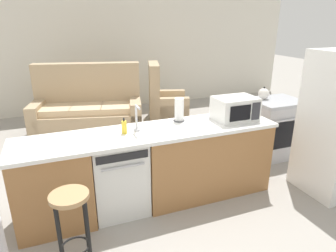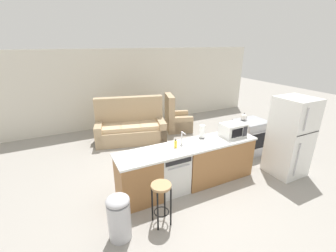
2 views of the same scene
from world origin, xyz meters
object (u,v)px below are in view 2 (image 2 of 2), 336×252
(couch, at_px, (130,127))
(stove_range, at_px, (250,137))
(soap_bottle, at_px, (176,144))
(paper_towel_roll, at_px, (202,132))
(armchair, at_px, (176,120))
(refrigerator, at_px, (290,137))
(microwave, at_px, (233,130))
(kettle, at_px, (244,117))
(bar_stool, at_px, (161,196))
(trash_bin, at_px, (119,217))
(dishwasher, at_px, (171,171))

(couch, bearing_deg, stove_range, -40.81)
(soap_bottle, distance_m, couch, 2.80)
(paper_towel_roll, bearing_deg, armchair, 73.27)
(refrigerator, distance_m, couch, 4.22)
(microwave, relative_size, kettle, 2.44)
(microwave, bearing_deg, bar_stool, -160.26)
(soap_bottle, xyz_separation_m, armchair, (1.52, 2.86, -0.62))
(kettle, height_order, bar_stool, kettle)
(refrigerator, height_order, kettle, refrigerator)
(paper_towel_roll, height_order, trash_bin, paper_towel_roll)
(armchair, bearing_deg, soap_bottle, -118.02)
(microwave, height_order, soap_bottle, microwave)
(dishwasher, height_order, stove_range, stove_range)
(stove_range, distance_m, bar_stool, 3.39)
(stove_range, bearing_deg, microwave, -154.12)
(refrigerator, height_order, couch, refrigerator)
(kettle, xyz_separation_m, bar_stool, (-2.98, -1.40, -0.45))
(soap_bottle, relative_size, couch, 0.08)
(refrigerator, relative_size, microwave, 3.48)
(bar_stool, relative_size, armchair, 0.62)
(stove_range, relative_size, microwave, 1.80)
(trash_bin, bearing_deg, kettle, 20.77)
(trash_bin, xyz_separation_m, armchair, (2.85, 3.60, -0.03))
(kettle, bearing_deg, refrigerator, -82.32)
(stove_range, relative_size, trash_bin, 1.22)
(dishwasher, bearing_deg, bar_stool, -126.93)
(dishwasher, distance_m, kettle, 2.59)
(dishwasher, height_order, paper_towel_roll, paper_towel_roll)
(soap_bottle, distance_m, armchair, 3.30)
(stove_range, distance_m, refrigerator, 1.17)
(paper_towel_roll, xyz_separation_m, kettle, (1.62, 0.48, -0.05))
(soap_bottle, height_order, armchair, armchair)
(bar_stool, height_order, armchair, armchair)
(refrigerator, relative_size, paper_towel_roll, 6.16)
(soap_bottle, height_order, couch, couch)
(microwave, height_order, couch, couch)
(bar_stool, bearing_deg, paper_towel_roll, 34.18)
(armchair, bearing_deg, stove_range, -67.41)
(refrigerator, relative_size, couch, 0.81)
(soap_bottle, xyz_separation_m, bar_stool, (-0.65, -0.75, -0.44))
(soap_bottle, bearing_deg, microwave, -1.24)
(dishwasher, relative_size, kettle, 4.10)
(microwave, bearing_deg, kettle, 35.11)
(couch, bearing_deg, microwave, -62.58)
(refrigerator, bearing_deg, microwave, 154.18)
(microwave, bearing_deg, paper_towel_roll, 162.52)
(refrigerator, height_order, paper_towel_roll, refrigerator)
(stove_range, height_order, trash_bin, stove_range)
(stove_range, bearing_deg, paper_towel_roll, -169.01)
(dishwasher, relative_size, bar_stool, 1.14)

